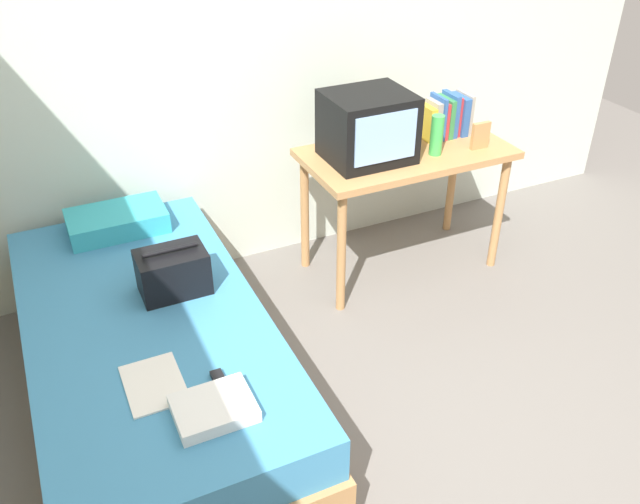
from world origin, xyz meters
name	(u,v)px	position (x,y,z in m)	size (l,w,h in m)	color
ground_plane	(448,476)	(0.00, 0.00, 0.00)	(8.00, 8.00, 0.00)	slate
wall_back	(262,42)	(0.00, 2.00, 1.30)	(5.20, 0.10, 2.60)	silver
bed	(153,365)	(-0.99, 0.90, 0.26)	(1.00, 2.00, 0.53)	#B27F4C
desk	(406,166)	(0.63, 1.46, 0.67)	(1.16, 0.60, 0.77)	#B27F4C
tv	(368,127)	(0.37, 1.46, 0.95)	(0.44, 0.39, 0.36)	black
water_bottle	(437,135)	(0.74, 1.35, 0.88)	(0.07, 0.07, 0.22)	green
book_row	(446,117)	(0.93, 1.55, 0.88)	(0.28, 0.16, 0.25)	gold
picture_frame	(480,136)	(1.01, 1.31, 0.84)	(0.11, 0.02, 0.15)	#B27F4C
pillow	(117,221)	(-0.95, 1.68, 0.59)	(0.49, 0.29, 0.11)	#33A8B7
handbag	(173,272)	(-0.82, 1.03, 0.63)	(0.30, 0.20, 0.22)	black
magazine	(154,384)	(-1.05, 0.48, 0.54)	(0.21, 0.29, 0.01)	white
remote_dark	(222,385)	(-0.82, 0.36, 0.54)	(0.04, 0.16, 0.02)	black
folded_towel	(214,408)	(-0.89, 0.24, 0.56)	(0.28, 0.22, 0.05)	white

